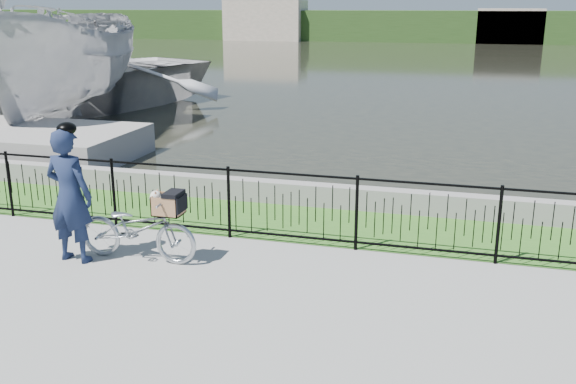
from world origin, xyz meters
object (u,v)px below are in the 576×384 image
(boat_near, at_px, (60,62))
(boat_far, at_px, (58,77))
(cyclist, at_px, (69,194))
(bicycle_rig, at_px, (138,228))

(boat_near, height_order, boat_far, boat_near)
(cyclist, distance_m, boat_near, 10.92)
(bicycle_rig, relative_size, boat_near, 0.18)
(bicycle_rig, height_order, boat_near, boat_near)
(cyclist, xyz_separation_m, boat_far, (-8.17, 11.68, 0.18))
(cyclist, distance_m, boat_far, 14.25)
(bicycle_rig, bearing_deg, boat_near, 128.96)
(boat_far, bearing_deg, bicycle_rig, -51.58)
(bicycle_rig, distance_m, boat_far, 14.59)
(bicycle_rig, xyz_separation_m, boat_near, (-7.04, 8.70, 1.46))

